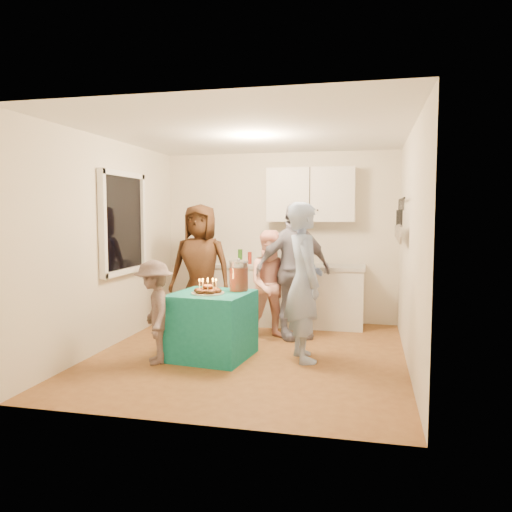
% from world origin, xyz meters
% --- Properties ---
extents(floor, '(4.00, 4.00, 0.00)m').
position_xyz_m(floor, '(0.00, 0.00, 0.00)').
color(floor, brown).
rests_on(floor, ground).
extents(ceiling, '(4.00, 4.00, 0.00)m').
position_xyz_m(ceiling, '(0.00, 0.00, 2.60)').
color(ceiling, white).
rests_on(ceiling, floor).
extents(back_wall, '(3.60, 3.60, 0.00)m').
position_xyz_m(back_wall, '(0.00, 2.00, 1.30)').
color(back_wall, silver).
rests_on(back_wall, floor).
extents(left_wall, '(4.00, 4.00, 0.00)m').
position_xyz_m(left_wall, '(-1.80, 0.00, 1.30)').
color(left_wall, silver).
rests_on(left_wall, floor).
extents(right_wall, '(4.00, 4.00, 0.00)m').
position_xyz_m(right_wall, '(1.80, 0.00, 1.30)').
color(right_wall, silver).
rests_on(right_wall, floor).
extents(window_night, '(0.04, 1.00, 1.20)m').
position_xyz_m(window_night, '(-1.77, 0.30, 1.55)').
color(window_night, black).
rests_on(window_night, left_wall).
extents(counter, '(2.20, 0.58, 0.86)m').
position_xyz_m(counter, '(0.20, 1.70, 0.43)').
color(counter, white).
rests_on(counter, floor).
extents(countertop, '(2.24, 0.62, 0.05)m').
position_xyz_m(countertop, '(0.20, 1.70, 0.89)').
color(countertop, beige).
rests_on(countertop, counter).
extents(upper_cabinet, '(1.30, 0.30, 0.80)m').
position_xyz_m(upper_cabinet, '(0.50, 1.85, 1.95)').
color(upper_cabinet, white).
rests_on(upper_cabinet, back_wall).
extents(pot_rack, '(0.12, 1.00, 0.60)m').
position_xyz_m(pot_rack, '(1.72, 0.70, 1.60)').
color(pot_rack, black).
rests_on(pot_rack, right_wall).
extents(microwave, '(0.50, 0.34, 0.27)m').
position_xyz_m(microwave, '(0.14, 1.70, 1.05)').
color(microwave, white).
rests_on(microwave, countertop).
extents(party_table, '(0.95, 0.95, 0.76)m').
position_xyz_m(party_table, '(-0.41, -0.18, 0.38)').
color(party_table, '#127974').
rests_on(party_table, floor).
extents(donut_cake, '(0.38, 0.38, 0.18)m').
position_xyz_m(donut_cake, '(-0.43, -0.26, 0.85)').
color(donut_cake, '#381C0C').
rests_on(donut_cake, party_table).
extents(punch_jar, '(0.22, 0.22, 0.34)m').
position_xyz_m(punch_jar, '(-0.14, 0.03, 0.93)').
color(punch_jar, '#B6310E').
rests_on(punch_jar, party_table).
extents(man_birthday, '(0.65, 0.77, 1.80)m').
position_xyz_m(man_birthday, '(0.65, -0.05, 0.90)').
color(man_birthday, '#93A9D6').
rests_on(man_birthday, floor).
extents(woman_back_left, '(0.89, 0.58, 1.81)m').
position_xyz_m(woman_back_left, '(-0.96, 1.04, 0.90)').
color(woman_back_left, '#5B331A').
rests_on(woman_back_left, floor).
extents(woman_back_center, '(0.85, 0.76, 1.45)m').
position_xyz_m(woman_back_center, '(0.12, 0.82, 0.73)').
color(woman_back_center, '#FF8C85').
rests_on(woman_back_center, floor).
extents(woman_back_right, '(1.14, 0.97, 1.83)m').
position_xyz_m(woman_back_right, '(0.39, 0.91, 0.92)').
color(woman_back_right, '#140F33').
rests_on(woman_back_right, floor).
extents(child_near_left, '(0.74, 0.87, 1.16)m').
position_xyz_m(child_near_left, '(-0.96, -0.54, 0.58)').
color(child_near_left, '#554544').
rests_on(child_near_left, floor).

